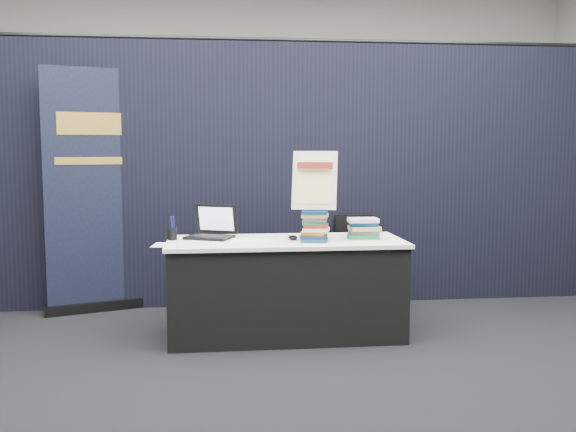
% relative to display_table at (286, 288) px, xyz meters
% --- Properties ---
extents(floor, '(8.00, 8.00, 0.00)m').
position_rel_display_table_xyz_m(floor, '(0.00, -0.55, -0.38)').
color(floor, black).
rests_on(floor, ground).
extents(wall_back, '(8.00, 0.02, 3.50)m').
position_rel_display_table_xyz_m(wall_back, '(0.00, 3.45, 1.37)').
color(wall_back, beige).
rests_on(wall_back, floor).
extents(drape_partition, '(6.00, 0.08, 2.40)m').
position_rel_display_table_xyz_m(drape_partition, '(0.00, 1.05, 0.82)').
color(drape_partition, black).
rests_on(drape_partition, floor).
extents(display_table, '(1.80, 0.75, 0.75)m').
position_rel_display_table_xyz_m(display_table, '(0.00, 0.00, 0.00)').
color(display_table, black).
rests_on(display_table, floor).
extents(laptop, '(0.41, 0.39, 0.26)m').
position_rel_display_table_xyz_m(laptop, '(-0.58, 0.17, 0.43)').
color(laptop, black).
rests_on(laptop, display_table).
extents(mouse, '(0.08, 0.12, 0.03)m').
position_rel_display_table_xyz_m(mouse, '(0.06, -0.00, 0.39)').
color(mouse, black).
rests_on(mouse, display_table).
extents(brochure_left, '(0.35, 0.27, 0.00)m').
position_rel_display_table_xyz_m(brochure_left, '(-0.82, -0.18, 0.38)').
color(brochure_left, silver).
rests_on(brochure_left, display_table).
extents(brochure_mid, '(0.31, 0.29, 0.00)m').
position_rel_display_table_xyz_m(brochure_mid, '(-0.67, -0.09, 0.38)').
color(brochure_mid, silver).
rests_on(brochure_mid, display_table).
extents(brochure_right, '(0.31, 0.22, 0.00)m').
position_rel_display_table_xyz_m(brochure_right, '(-0.27, -0.01, 0.38)').
color(brochure_right, white).
rests_on(brochure_right, display_table).
extents(pen_cup, '(0.09, 0.09, 0.09)m').
position_rel_display_table_xyz_m(pen_cup, '(-0.86, 0.09, 0.42)').
color(pen_cup, black).
rests_on(pen_cup, display_table).
extents(book_stack_tall, '(0.22, 0.19, 0.24)m').
position_rel_display_table_xyz_m(book_stack_tall, '(0.21, -0.13, 0.49)').
color(book_stack_tall, '#154452').
rests_on(book_stack_tall, display_table).
extents(book_stack_short, '(0.24, 0.19, 0.16)m').
position_rel_display_table_xyz_m(book_stack_short, '(0.61, 0.01, 0.45)').
color(book_stack_short, '#1D7038').
rests_on(book_stack_short, display_table).
extents(info_sign, '(0.36, 0.21, 0.45)m').
position_rel_display_table_xyz_m(info_sign, '(0.21, -0.10, 0.83)').
color(info_sign, black).
rests_on(info_sign, book_stack_tall).
extents(pullup_banner, '(0.89, 0.39, 2.14)m').
position_rel_display_table_xyz_m(pullup_banner, '(-1.58, 0.95, 0.57)').
color(pullup_banner, black).
rests_on(pullup_banner, floor).
extents(stacking_chair, '(0.41, 0.42, 0.84)m').
position_rel_display_table_xyz_m(stacking_chair, '(0.73, 0.76, 0.09)').
color(stacking_chair, black).
rests_on(stacking_chair, floor).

